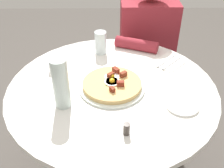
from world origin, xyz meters
name	(u,v)px	position (x,y,z in m)	size (l,w,h in m)	color
dining_table	(112,112)	(0.00, 0.00, 0.55)	(1.04, 1.04, 0.73)	silver
person_seated	(146,58)	(0.26, 0.64, 0.51)	(0.43, 0.48, 1.14)	#2D2D33
pizza_plate	(112,87)	(0.00, -0.01, 0.73)	(0.32, 0.32, 0.01)	silver
breakfast_pizza	(112,84)	(0.00, -0.01, 0.75)	(0.29, 0.29, 0.05)	tan
bread_plate	(182,105)	(0.32, -0.15, 0.73)	(0.15, 0.15, 0.01)	white
napkin	(169,62)	(0.32, 0.22, 0.73)	(0.17, 0.14, 0.00)	white
fork	(172,63)	(0.34, 0.21, 0.73)	(0.18, 0.01, 0.01)	silver
knife	(166,60)	(0.31, 0.24, 0.73)	(0.18, 0.01, 0.01)	silver
water_glass	(101,43)	(-0.06, 0.34, 0.79)	(0.07, 0.07, 0.13)	silver
water_bottle	(61,84)	(-0.22, -0.14, 0.85)	(0.07, 0.07, 0.24)	silver
salt_shaker	(51,67)	(-0.32, 0.14, 0.75)	(0.03, 0.03, 0.05)	white
pepper_shaker	(127,129)	(0.05, -0.32, 0.75)	(0.03, 0.03, 0.05)	#3F3833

